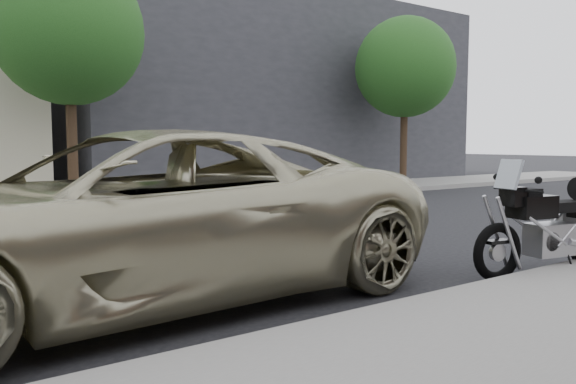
# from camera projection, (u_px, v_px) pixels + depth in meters

# --- Properties ---
(ground) EXTENTS (120.00, 120.00, 0.00)m
(ground) POSITION_uv_depth(u_px,v_px,m) (292.00, 238.00, 9.41)
(ground) COLOR black
(ground) RESTS_ON ground
(far_sidewalk) EXTENTS (44.00, 3.00, 0.15)m
(far_sidewalk) POSITION_uv_depth(u_px,v_px,m) (148.00, 201.00, 14.71)
(far_sidewalk) COLOR gray
(far_sidewalk) RESTS_ON ground
(far_building_dark) EXTENTS (16.00, 11.00, 7.00)m
(far_building_dark) POSITION_uv_depth(u_px,v_px,m) (243.00, 98.00, 24.11)
(far_building_dark) COLOR #2C2C32
(far_building_dark) RESTS_ON ground
(street_tree_left) EXTENTS (3.40, 3.40, 5.70)m
(street_tree_left) POSITION_uv_depth(u_px,v_px,m) (405.00, 67.00, 19.09)
(street_tree_left) COLOR #372719
(street_tree_left) RESTS_ON far_sidewalk
(street_tree_mid) EXTENTS (3.40, 3.40, 5.70)m
(street_tree_mid) POSITION_uv_depth(u_px,v_px,m) (68.00, 31.00, 12.80)
(street_tree_mid) COLOR #372719
(street_tree_mid) RESTS_ON far_sidewalk
(motorcycle) EXTENTS (2.22, 0.79, 1.41)m
(motorcycle) POSITION_uv_depth(u_px,v_px,m) (554.00, 224.00, 6.83)
(motorcycle) COLOR black
(motorcycle) RESTS_ON ground
(minivan) EXTENTS (6.35, 3.14, 1.73)m
(minivan) POSITION_uv_depth(u_px,v_px,m) (131.00, 217.00, 5.56)
(minivan) COLOR #B9B390
(minivan) RESTS_ON ground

